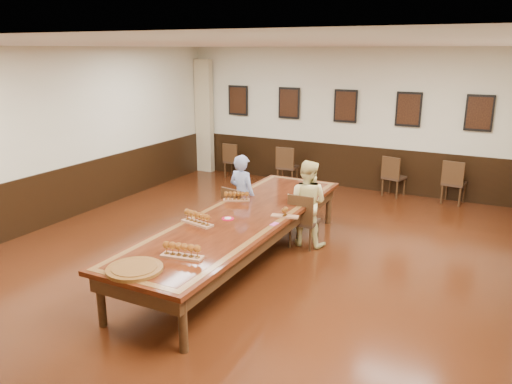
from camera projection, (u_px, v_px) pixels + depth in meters
The scene contains 23 objects.
floor at pixel (241, 263), 7.63m from camera, with size 8.00×10.00×0.02m, color black.
ceiling at pixel (239, 44), 6.74m from camera, with size 8.00×10.00×0.02m, color white.
wall_back at pixel (346, 119), 11.46m from camera, with size 8.00×0.02×3.20m, color beige.
wall_left at pixel (45, 138), 8.95m from camera, with size 0.02×10.00×3.20m, color beige.
chair_man at pixel (239, 212), 8.57m from camera, with size 0.42×0.46×0.90m, color #322116, non-canonical shape.
chair_woman at pixel (304, 220), 8.16m from camera, with size 0.43×0.47×0.92m, color #322116, non-canonical shape.
spare_chair_a at pixel (234, 160), 12.63m from camera, with size 0.41×0.45×0.88m, color #322116, non-canonical shape.
spare_chair_b at pixel (288, 166), 11.87m from camera, with size 0.44×0.48×0.94m, color #322116, non-canonical shape.
spare_chair_c at pixel (394, 176), 10.99m from camera, with size 0.42×0.46×0.91m, color #322116, non-canonical shape.
spare_chair_d at pixel (454, 182), 10.45m from camera, with size 0.44×0.48×0.94m, color #322116, non-canonical shape.
person_man at pixel (242, 196), 8.57m from camera, with size 0.53×0.35×1.44m, color #435BA9.
person_woman at pixel (307, 203), 8.17m from camera, with size 0.71×0.55×1.43m, color #F0E296.
pink_phone at pixel (274, 224), 7.07m from camera, with size 0.07×0.14×0.01m, color #D145A0.
curtain at pixel (204, 117), 13.00m from camera, with size 0.45×0.18×2.90m, color tan.
wainscoting at pixel (241, 232), 7.49m from camera, with size 8.00×10.00×1.00m.
conference_table at pixel (241, 225), 7.46m from camera, with size 1.40×5.00×0.76m.
posters at pixel (346, 106), 11.32m from camera, with size 6.14×0.04×0.74m.
flight_a at pixel (236, 197), 8.15m from camera, with size 0.44×0.31×0.16m.
flight_b at pixel (285, 213), 7.37m from camera, with size 0.42×0.22×0.15m.
flight_c at pixel (197, 218), 7.06m from camera, with size 0.54×0.26×0.19m.
flight_d at pixel (182, 251), 5.92m from camera, with size 0.53×0.24×0.19m.
red_plate_grp at pixel (228, 219), 7.29m from camera, with size 0.18×0.18×0.02m.
carved_platter at pixel (135, 269), 5.59m from camera, with size 0.77×0.77×0.05m.
Camera 1 is at (3.43, -6.14, 3.15)m, focal length 35.00 mm.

